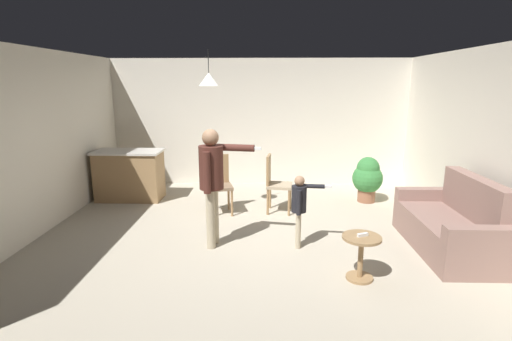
# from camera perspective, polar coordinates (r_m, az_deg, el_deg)

# --- Properties ---
(ground) EXTENTS (7.68, 7.68, 0.00)m
(ground) POSITION_cam_1_polar(r_m,az_deg,el_deg) (5.62, -0.23, -10.19)
(ground) COLOR #B2A893
(wall_back) EXTENTS (6.40, 0.10, 2.70)m
(wall_back) POSITION_cam_1_polar(r_m,az_deg,el_deg) (8.41, 0.49, 7.08)
(wall_back) COLOR silver
(wall_back) RESTS_ON ground
(wall_left) EXTENTS (0.10, 6.40, 2.70)m
(wall_left) POSITION_cam_1_polar(r_m,az_deg,el_deg) (6.23, -31.19, 3.15)
(wall_left) COLOR silver
(wall_left) RESTS_ON ground
(wall_right) EXTENTS (0.10, 6.40, 2.70)m
(wall_right) POSITION_cam_1_polar(r_m,az_deg,el_deg) (6.05, 31.72, 2.85)
(wall_right) COLOR silver
(wall_right) RESTS_ON ground
(couch_floral) EXTENTS (0.86, 1.80, 1.00)m
(couch_floral) POSITION_cam_1_polar(r_m,az_deg,el_deg) (5.82, 26.98, -7.34)
(couch_floral) COLOR #8C6B60
(couch_floral) RESTS_ON ground
(kitchen_counter) EXTENTS (1.26, 0.66, 0.95)m
(kitchen_counter) POSITION_cam_1_polar(r_m,az_deg,el_deg) (7.75, -18.17, -0.63)
(kitchen_counter) COLOR #99754C
(kitchen_counter) RESTS_ON ground
(side_table_by_couch) EXTENTS (0.44, 0.44, 0.52)m
(side_table_by_couch) POSITION_cam_1_polar(r_m,az_deg,el_deg) (4.61, 15.25, -11.60)
(side_table_by_couch) COLOR #99754C
(side_table_by_couch) RESTS_ON ground
(person_adult) EXTENTS (0.83, 0.46, 1.62)m
(person_adult) POSITION_cam_1_polar(r_m,az_deg,el_deg) (5.15, -6.47, -0.67)
(person_adult) COLOR tan
(person_adult) RESTS_ON ground
(person_child) EXTENTS (0.54, 0.29, 1.00)m
(person_child) POSITION_cam_1_polar(r_m,az_deg,el_deg) (5.22, 6.48, -4.84)
(person_child) COLOR tan
(person_child) RESTS_ON ground
(dining_chair_by_counter) EXTENTS (0.51, 0.51, 1.00)m
(dining_chair_by_counter) POSITION_cam_1_polar(r_m,az_deg,el_deg) (6.62, -5.51, -1.66)
(dining_chair_by_counter) COLOR #99754C
(dining_chair_by_counter) RESTS_ON ground
(dining_chair_near_wall) EXTENTS (0.47, 0.47, 1.00)m
(dining_chair_near_wall) POSITION_cam_1_polar(r_m,az_deg,el_deg) (6.63, 2.85, -1.61)
(dining_chair_near_wall) COLOR #99754C
(dining_chair_near_wall) RESTS_ON ground
(potted_plant_corner) EXTENTS (0.56, 0.56, 0.86)m
(potted_plant_corner) POSITION_cam_1_polar(r_m,az_deg,el_deg) (7.50, 16.16, -0.97)
(potted_plant_corner) COLOR brown
(potted_plant_corner) RESTS_ON ground
(spare_remote_on_table) EXTENTS (0.13, 0.08, 0.04)m
(spare_remote_on_table) POSITION_cam_1_polar(r_m,az_deg,el_deg) (4.53, 15.49, -9.15)
(spare_remote_on_table) COLOR white
(spare_remote_on_table) RESTS_ON side_table_by_couch
(ceiling_light_pendant) EXTENTS (0.32, 0.32, 0.55)m
(ceiling_light_pendant) POSITION_cam_1_polar(r_m,az_deg,el_deg) (6.22, -6.99, 13.24)
(ceiling_light_pendant) COLOR silver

